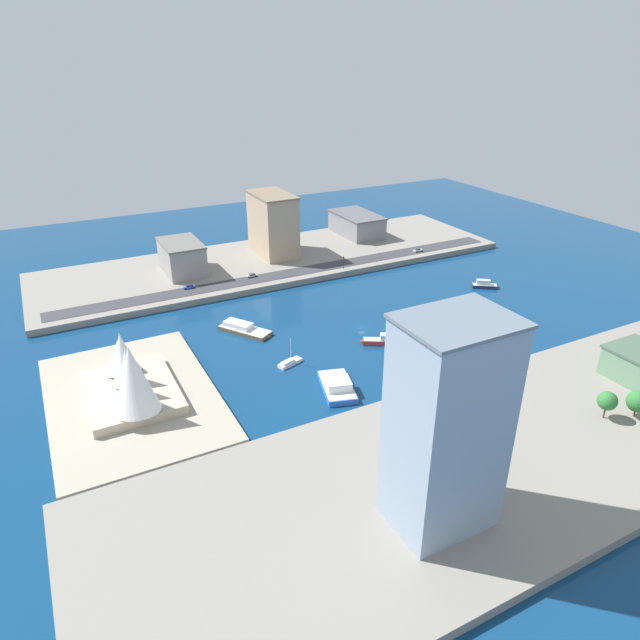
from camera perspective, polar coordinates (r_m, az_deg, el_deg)
name	(u,v)px	position (r m, az deg, el deg)	size (l,w,h in m)	color
ground_plane	(362,327)	(225.47, 4.27, -0.71)	(440.00, 440.00, 0.00)	navy
quay_west	(525,445)	(168.62, 20.15, -11.86)	(70.00, 240.00, 2.84)	gray
quay_east	(276,260)	(296.11, -4.53, 6.13)	(70.00, 240.00, 2.84)	gray
peninsula_point	(132,398)	(187.92, -18.60, -7.57)	(75.62, 49.83, 2.00)	#A89E89
road_strip	(296,272)	(274.27, -2.47, 4.91)	(10.50, 228.00, 0.15)	#38383D
tugboat_red	(383,340)	(212.49, 6.48, -2.07)	(10.34, 15.00, 4.17)	red
barge_flat_brown	(243,328)	(222.66, -7.86, -0.86)	(22.22, 18.00, 3.53)	brown
patrol_launch_navy	(485,285)	(273.32, 16.43, 3.45)	(9.40, 11.78, 4.00)	#1E284C
sailboat_small_white	(290,362)	(198.26, -3.08, -4.34)	(5.96, 10.35, 10.14)	white
catamaran_blue	(337,386)	(183.21, 1.77, -6.71)	(21.65, 14.57, 4.86)	blue
warehouse_low_gray	(357,224)	(333.10, 3.75, 9.74)	(34.99, 20.52, 12.27)	gray
apartment_midrise_tan	(273,224)	(296.71, -4.82, 9.70)	(30.51, 18.03, 32.02)	tan
tower_tall_glass	(447,426)	(123.56, 12.81, -10.51)	(17.99, 23.09, 50.43)	#8C9EB2
carpark_squat_concrete	(182,257)	(279.33, -13.89, 6.22)	(27.94, 17.95, 15.29)	gray
sedan_silver	(252,275)	(269.35, -6.98, 4.53)	(1.97, 5.11, 1.47)	black
van_white	(418,250)	(307.52, 9.94, 7.03)	(1.86, 4.86, 1.56)	black
hatchback_blue	(189,287)	(260.91, -13.20, 3.33)	(1.94, 5.13, 1.63)	black
traffic_light_waterfront	(344,261)	(277.03, 2.42, 6.07)	(0.36, 0.36, 6.50)	black
opera_landmark	(129,376)	(180.82, -18.88, -5.39)	(39.48, 27.07, 23.97)	#BCAD93
park_tree_cluster	(626,401)	(186.31, 28.71, -7.27)	(9.82, 14.54, 8.66)	brown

